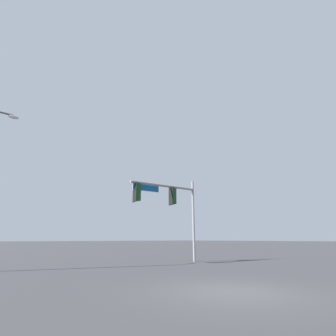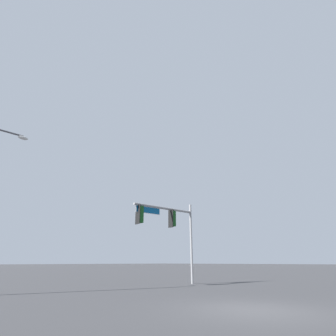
{
  "view_description": "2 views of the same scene",
  "coord_description": "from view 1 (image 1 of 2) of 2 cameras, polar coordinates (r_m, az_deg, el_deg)",
  "views": [
    {
      "loc": [
        7.11,
        5.14,
        1.53
      ],
      "look_at": [
        -5.21,
        -8.88,
        6.6
      ],
      "focal_mm": 28.0,
      "sensor_mm": 36.0,
      "label": 1
    },
    {
      "loc": [
        8.85,
        4.59,
        1.48
      ],
      "look_at": [
        -3.8,
        -7.48,
        7.77
      ],
      "focal_mm": 28.0,
      "sensor_mm": 36.0,
      "label": 2
    }
  ],
  "objects": [
    {
      "name": "ground_plane",
      "position": [
        8.91,
        13.9,
        -24.7
      ],
      "size": [
        400.0,
        400.0,
        0.0
      ],
      "primitive_type": "plane",
      "color": "#38383A"
    },
    {
      "name": "signal_pole_near",
      "position": [
        18.32,
        -0.34,
        -6.64
      ],
      "size": [
        5.23,
        0.94,
        5.73
      ],
      "color": "gray",
      "rests_on": "ground_plane"
    }
  ]
}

